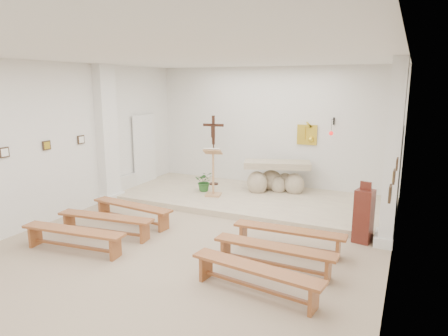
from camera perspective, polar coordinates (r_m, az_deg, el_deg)
The scene contains 29 objects.
ground at distance 7.54m, azimuth -6.09°, elevation -11.76°, with size 7.00×10.00×0.00m, color tan.
wall_left at distance 9.32m, azimuth -25.04°, elevation 2.97°, with size 0.02×10.00×3.50m, color white.
wall_right at distance 6.01m, azimuth 23.26°, elevation -1.26°, with size 0.02×10.00×3.50m, color white.
wall_back at distance 11.53m, azimuth 6.73°, elevation 5.52°, with size 7.00×0.02×3.50m, color white.
ceiling at distance 6.92m, azimuth -6.75°, elevation 15.73°, with size 7.00×10.00×0.02m, color silver.
sanctuary_platform at distance 10.48m, azimuth 3.90°, elevation -4.43°, with size 6.98×3.00×0.15m, color beige.
pilaster_left at distance 10.62m, azimuth -16.35°, elevation 4.57°, with size 0.26×0.55×3.50m, color white.
pilaster_right at distance 7.98m, azimuth 23.01°, elevation 1.81°, with size 0.26×0.55×3.50m, color white.
gold_wall_relief at distance 11.22m, azimuth 11.77°, elevation 4.66°, with size 0.55×0.04×0.55m, color gold.
sanctuary_lamp at distance 10.82m, azimuth 15.11°, elevation 5.09°, with size 0.11×0.36×0.44m.
station_frame_left_front at distance 8.83m, azimuth -28.89°, elevation 1.96°, with size 0.03×0.20×0.20m, color #382718.
station_frame_left_mid at distance 9.44m, azimuth -24.02°, elevation 2.97°, with size 0.03×0.20×0.20m, color #382718.
station_frame_left_rear at distance 10.11m, azimuth -19.76°, elevation 3.84°, with size 0.03×0.20×0.20m, color #382718.
station_frame_right_front at distance 5.24m, azimuth 22.64°, elevation -3.39°, with size 0.03×0.20×0.20m, color #382718.
station_frame_right_mid at distance 6.21m, azimuth 23.13°, elevation -1.13°, with size 0.03×0.20×0.20m, color #382718.
station_frame_right_rear at distance 7.19m, azimuth 23.49°, elevation 0.51°, with size 0.03×0.20×0.20m, color #382718.
radiator_left at distance 11.45m, azimuth -13.83°, elevation -2.33°, with size 0.10×0.85×0.52m, color silver.
radiator_right at distance 9.01m, azimuth 22.84°, elevation -6.83°, with size 0.10×0.85×0.52m, color silver.
altar at distance 10.93m, azimuth 7.42°, elevation -1.52°, with size 1.88×1.20×0.91m.
lectern at distance 10.34m, azimuth -1.58°, elevation -0.56°, with size 0.54×0.48×1.29m.
crucifix_stand at distance 11.42m, azimuth -1.52°, elevation 3.28°, with size 0.60×0.26×2.00m.
potted_plant at distance 10.87m, azimuth -2.80°, elevation -1.90°, with size 0.49×0.43×0.55m, color #275D25.
donation_pedestal at distance 8.19m, azimuth 19.32°, elevation -6.45°, with size 0.38×0.38×1.21m.
bench_left_front at distance 9.04m, azimuth -13.00°, elevation -5.73°, with size 2.07×0.53×0.43m.
bench_right_front at distance 7.48m, azimuth 9.23°, elevation -9.35°, with size 2.06×0.39×0.43m.
bench_left_second at distance 8.43m, azimuth -16.58°, elevation -7.24°, with size 2.08×0.57×0.43m.
bench_right_second at distance 6.73m, azimuth 7.17°, elevation -11.79°, with size 2.06×0.37×0.43m.
bench_left_third at distance 7.86m, azimuth -20.73°, elevation -8.93°, with size 2.08×0.55×0.43m.
bench_right_third at distance 6.00m, azimuth 4.54°, elevation -14.80°, with size 2.08×0.60×0.43m.
Camera 1 is at (3.64, -5.87, 3.02)m, focal length 32.00 mm.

